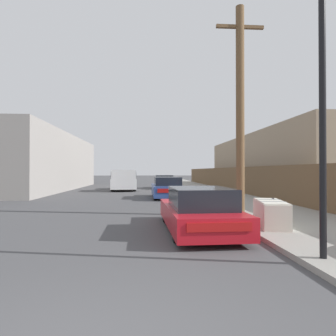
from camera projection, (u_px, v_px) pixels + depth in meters
sidewalk_curb at (202, 189)px, 26.19m from camera, size 4.20×63.00×0.12m
discarded_fridge at (271, 213)px, 8.49m from camera, size 1.04×1.94×0.73m
parked_sports_car_red at (198, 211)px, 8.33m from camera, size 1.89×4.60×1.22m
car_parked_mid at (167, 188)px, 18.53m from camera, size 1.86×4.29×1.30m
car_parked_far at (164, 182)px, 28.92m from camera, size 2.08×4.67×1.27m
pickup_truck at (123, 180)px, 25.72m from camera, size 2.50×5.76×1.77m
utility_pole at (240, 106)px, 11.16m from camera, size 1.80×0.31×7.72m
street_lamp at (322, 89)px, 5.34m from camera, size 0.26×0.26×5.25m
wooden_fence at (229, 179)px, 24.66m from camera, size 0.08×40.30×1.84m
building_left_block at (34, 162)px, 26.82m from camera, size 7.00×20.55×4.89m
building_right_house at (279, 164)px, 24.61m from camera, size 6.00×20.94×4.58m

